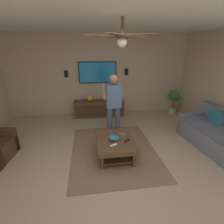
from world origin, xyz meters
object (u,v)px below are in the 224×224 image
remote_black (127,140)px  wall_speaker_right (66,74)px  tv (98,72)px  couch (220,136)px  person_standing (114,103)px  remote_grey (122,134)px  wall_speaker_left (126,72)px  remote_white (114,145)px  media_console (99,108)px  bowl (114,138)px  potted_plant_tall (174,98)px  vase_round (90,98)px  coffee_table (115,144)px  ceiling_fan (122,38)px

remote_black → wall_speaker_right: bearing=-105.5°
tv → couch: bearing=43.5°
tv → person_standing: (-1.78, -0.27, -0.54)m
remote_grey → wall_speaker_left: size_ratio=0.68×
remote_white → wall_speaker_right: (2.94, 1.15, 1.03)m
person_standing → couch: bearing=-113.6°
media_console → remote_white: size_ratio=11.33×
couch → remote_black: bearing=-4.1°
couch → person_standing: (0.97, 2.33, 0.61)m
couch → remote_white: (-0.18, 2.51, 0.09)m
media_console → person_standing: person_standing is taller
person_standing → remote_black: size_ratio=10.93×
tv → bowl: 2.89m
person_standing → potted_plant_tall: 2.73m
vase_round → remote_black: bearing=-164.4°
potted_plant_tall → wall_speaker_left: (0.45, 1.63, 0.87)m
coffee_table → remote_black: 0.28m
person_standing → remote_black: person_standing is taller
bowl → vase_round: size_ratio=0.99×
media_console → tv: tv is taller
wall_speaker_left → vase_round: bearing=101.2°
bowl → remote_black: bearing=-107.8°
remote_white → wall_speaker_left: wall_speaker_left is taller
wall_speaker_right → ceiling_fan: ceiling_fan is taller
vase_round → remote_grey: bearing=-163.6°
ceiling_fan → potted_plant_tall: bearing=-44.3°
coffee_table → remote_grey: bearing=-47.3°
tv → remote_white: 3.12m
coffee_table → vase_round: vase_round is taller
remote_grey → wall_speaker_left: wall_speaker_left is taller
coffee_table → person_standing: size_ratio=0.61×
couch → remote_grey: bearing=-11.3°
remote_grey → wall_speaker_left: bearing=95.5°
wall_speaker_right → remote_black: bearing=-152.6°
potted_plant_tall → person_standing: bearing=119.8°
coffee_table → person_standing: 1.11m
wall_speaker_right → potted_plant_tall: bearing=-97.0°
media_console → remote_grey: 2.30m
bowl → remote_black: size_ratio=1.46×
person_standing → remote_white: size_ratio=10.93×
potted_plant_tall → ceiling_fan: (-2.46, 2.40, 1.78)m
coffee_table → tv: size_ratio=0.79×
wall_speaker_right → couch: bearing=-127.1°
bowl → wall_speaker_right: bearing=23.6°
couch → media_console: size_ratio=1.16×
tv → ceiling_fan: size_ratio=1.12×
remote_grey → potted_plant_tall: bearing=62.0°
ceiling_fan → coffee_table: bearing=17.2°
remote_white → remote_grey: size_ratio=1.00×
couch → wall_speaker_right: bearing=-42.2°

